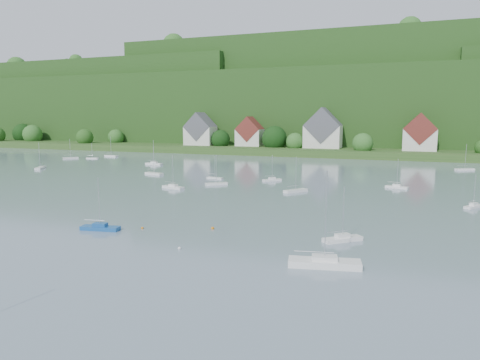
% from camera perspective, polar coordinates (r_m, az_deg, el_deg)
% --- Properties ---
extents(far_shore_strip, '(600.00, 60.00, 3.00)m').
position_cam_1_polar(far_shore_strip, '(212.16, 9.96, 4.02)').
color(far_shore_strip, '#2D531F').
rests_on(far_shore_strip, ground).
extents(forested_ridge, '(620.00, 181.22, 69.89)m').
position_cam_1_polar(forested_ridge, '(279.33, 12.73, 9.34)').
color(forested_ridge, '#1D3E13').
rests_on(forested_ridge, ground).
extents(village_building_0, '(14.00, 10.40, 16.00)m').
position_cam_1_polar(village_building_0, '(216.27, -5.20, 6.32)').
color(village_building_0, silver).
rests_on(village_building_0, far_shore_strip).
extents(village_building_1, '(12.00, 9.36, 14.00)m').
position_cam_1_polar(village_building_1, '(208.69, 1.28, 6.07)').
color(village_building_1, silver).
rests_on(village_building_1, far_shore_strip).
extents(village_building_2, '(16.00, 11.44, 18.00)m').
position_cam_1_polar(village_building_2, '(199.02, 10.82, 6.25)').
color(village_building_2, silver).
rests_on(village_building_2, far_shore_strip).
extents(village_building_3, '(13.00, 10.40, 15.50)m').
position_cam_1_polar(village_building_3, '(194.45, 22.47, 5.48)').
color(village_building_3, silver).
rests_on(village_building_3, far_shore_strip).
extents(near_sailboat_1, '(6.11, 2.61, 7.99)m').
position_cam_1_polar(near_sailboat_1, '(69.19, -17.85, -5.92)').
color(near_sailboat_1, '#1A5299').
rests_on(near_sailboat_1, ground).
extents(near_sailboat_3, '(5.33, 4.92, 7.66)m').
position_cam_1_polar(near_sailboat_3, '(61.78, 13.28, -7.44)').
color(near_sailboat_3, white).
rests_on(near_sailboat_3, ground).
extents(near_sailboat_4, '(8.46, 3.86, 11.02)m').
position_cam_1_polar(near_sailboat_4, '(51.28, 11.00, -10.54)').
color(near_sailboat_4, white).
rests_on(near_sailboat_4, ground).
extents(mooring_buoy_1, '(0.42, 0.42, 0.42)m').
position_cam_1_polar(mooring_buoy_1, '(57.37, -7.95, -8.97)').
color(mooring_buoy_1, white).
rests_on(mooring_buoy_1, ground).
extents(mooring_buoy_2, '(0.49, 0.49, 0.49)m').
position_cam_1_polar(mooring_buoy_2, '(66.70, -3.61, -6.44)').
color(mooring_buoy_2, orange).
rests_on(mooring_buoy_2, ground).
extents(mooring_buoy_3, '(0.40, 0.40, 0.40)m').
position_cam_1_polar(mooring_buoy_3, '(68.40, -12.67, -6.25)').
color(mooring_buoy_3, orange).
rests_on(mooring_buoy_3, ground).
extents(far_sailboat_cluster, '(199.38, 67.85, 8.71)m').
position_cam_1_polar(far_sailboat_cluster, '(129.62, 7.11, 0.90)').
color(far_sailboat_cluster, white).
rests_on(far_sailboat_cluster, ground).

